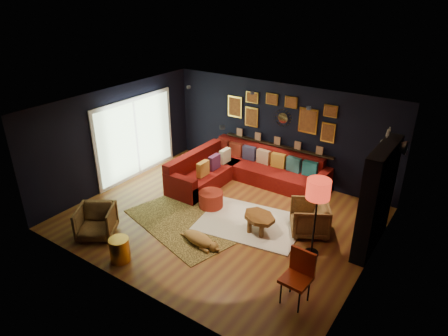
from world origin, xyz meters
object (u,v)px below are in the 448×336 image
Objects in this scene: gold_stool at (120,250)px; armchair_left at (96,220)px; orange_chair at (299,273)px; dog at (198,237)px; armchair_right at (309,217)px; floor_lamp at (318,193)px; coffee_table at (259,219)px; pouf at (211,199)px; sectional at (240,171)px.

armchair_left is at bearing 163.81° from gold_stool.
dog is at bearing 176.03° from orange_chair.
armchair_right is 3.96m from gold_stool.
floor_lamp is 1.58× the size of dog.
coffee_table is at bearing 53.28° from gold_stool.
coffee_table is 2.93m from gold_stool.
armchair_right is (3.67, 2.65, 0.02)m from armchair_left.
armchair_left is at bearing -153.58° from floor_lamp.
pouf is 0.76× the size of armchair_left.
sectional is at bearing 131.65° from coffee_table.
armchair_right reaches higher than gold_stool.
pouf is at bearing -84.87° from sectional.
sectional is 2.99m from dog.
sectional is at bearing -145.41° from armchair_right.
sectional is at bearing 138.10° from orange_chair.
sectional is 4.30× the size of armchair_right.
pouf is 0.60× the size of orange_chair.
sectional reaches higher than gold_stool.
armchair_left is 0.96× the size of armchair_right.
floor_lamp is at bearing -33.03° from sectional.
gold_stool is 3.94m from floor_lamp.
orange_chair reaches higher than armchair_left.
floor_lamp is at bearing -6.80° from pouf.
armchair_right is at bearing -25.79° from sectional.
gold_stool is 0.30× the size of floor_lamp.
floor_lamp reaches higher than dog.
armchair_left reaches higher than dog.
coffee_table is 1.22× the size of armchair_right.
pouf is at bearing 169.23° from coffee_table.
coffee_table reaches higher than dog.
dog is (-1.70, -1.67, -0.22)m from armchair_right.
gold_stool reaches higher than coffee_table.
coffee_table reaches higher than pouf.
pouf is at bearing 123.70° from dog.
armchair_right is at bearing 48.24° from gold_stool.
floor_lamp is at bearing -0.80° from armchair_right.
orange_chair reaches higher than armchair_right.
dog is at bearing -7.49° from armchair_left.
armchair_left reaches higher than coffee_table.
dog is at bearing -75.11° from armchair_right.
dog is at bearing -127.44° from coffee_table.
armchair_left is 4.37m from orange_chair.
pouf is 1.18× the size of gold_stool.
gold_stool reaches higher than dog.
coffee_table is 3.45m from armchair_left.
pouf is 3.46m from orange_chair.
coffee_table is 1.67× the size of pouf.
floor_lamp is 2.60m from dog.
floor_lamp is (0.36, -0.65, 0.99)m from armchair_right.
coffee_table is 1.36m from dog.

